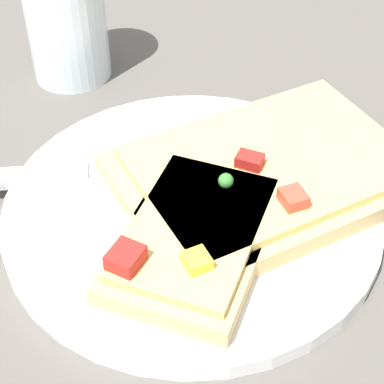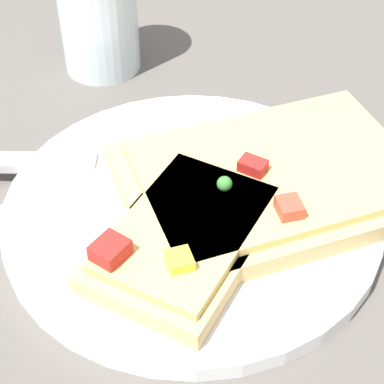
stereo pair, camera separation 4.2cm
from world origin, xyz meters
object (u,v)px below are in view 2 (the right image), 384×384
Objects in this scene: fork at (151,217)px; knife at (109,164)px; plate at (192,209)px; pizza_slice_main at (271,179)px; drinking_glass at (97,5)px; pizza_slice_corner at (185,236)px.

knife is at bearing 122.66° from fork.
plate is 1.32× the size of knife.
plate is 0.03m from fork.
pizza_slice_main is at bearing 159.81° from plate.
pizza_slice_main is at bearing 92.03° from drinking_glass.
drinking_glass reaches higher than plate.
plate is 1.12× the size of pizza_slice_main.
pizza_slice_corner is (0.08, 0.01, 0.00)m from pizza_slice_main.
knife is at bearing 62.94° from drinking_glass.
knife is at bearing -116.50° from pizza_slice_corner.
plate is 0.04m from pizza_slice_corner.
pizza_slice_corner is (-0.00, 0.03, 0.01)m from fork.
drinking_glass is (-0.07, -0.23, 0.04)m from pizza_slice_corner.
pizza_slice_corner is at bearing 49.50° from plate.
knife is 1.26× the size of pizza_slice_corner.
knife is at bearing -67.10° from plate.
drinking_glass is (-0.07, -0.14, 0.04)m from knife.
drinking_glass is at bearing -133.81° from pizza_slice_corner.
fork is 0.08m from pizza_slice_main.
pizza_slice_corner is at bearing 73.35° from drinking_glass.
pizza_slice_main is 1.93× the size of drinking_glass.
plate is 2.17× the size of drinking_glass.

